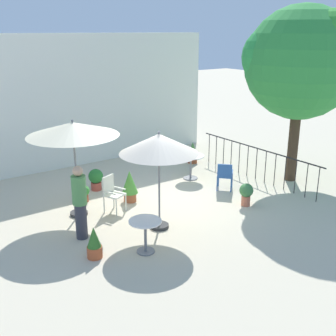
{
  "coord_description": "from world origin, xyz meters",
  "views": [
    {
      "loc": [
        -6.02,
        -8.55,
        4.48
      ],
      "look_at": [
        0.0,
        -0.05,
        1.03
      ],
      "focal_mm": 44.77,
      "sensor_mm": 36.0,
      "label": 1
    }
  ],
  "objects": [
    {
      "name": "patio_chair_1",
      "position": [
        -1.43,
        0.42,
        0.54
      ],
      "size": [
        0.57,
        0.57,
        0.95
      ],
      "color": "silver",
      "rests_on": "ground"
    },
    {
      "name": "cafe_table_0",
      "position": [
        -1.86,
        -1.86,
        0.5
      ],
      "size": [
        0.69,
        0.69,
        0.73
      ],
      "color": "silver",
      "rests_on": "ground"
    },
    {
      "name": "ground_plane",
      "position": [
        0.0,
        0.0,
        0.0
      ],
      "size": [
        60.0,
        60.0,
        0.0
      ],
      "primitive_type": "plane",
      "color": "beige"
    },
    {
      "name": "potted_plant_1",
      "position": [
        1.65,
        -1.32,
        0.36
      ],
      "size": [
        0.37,
        0.37,
        0.62
      ],
      "color": "#C5694C",
      "rests_on": "ground"
    },
    {
      "name": "potted_plant_2",
      "position": [
        -2.84,
        -1.44,
        0.33
      ],
      "size": [
        0.32,
        0.32,
        0.69
      ],
      "color": "#BB542E",
      "rests_on": "ground"
    },
    {
      "name": "patio_umbrella_0",
      "position": [
        -0.98,
        -1.07,
        2.04
      ],
      "size": [
        1.8,
        1.8,
        2.35
      ],
      "color": "#2D2D2D",
      "rests_on": "ground"
    },
    {
      "name": "patio_umbrella_1",
      "position": [
        -2.25,
        0.7,
        2.21
      ],
      "size": [
        2.21,
        2.21,
        2.46
      ],
      "color": "#2D2D2D",
      "rests_on": "ground"
    },
    {
      "name": "villa_facade",
      "position": [
        0.0,
        4.68,
        2.19
      ],
      "size": [
        9.42,
        0.3,
        4.38
      ],
      "primitive_type": "cube",
      "color": "white",
      "rests_on": "ground"
    },
    {
      "name": "potted_plant_5",
      "position": [
        -1.75,
        1.42,
        0.26
      ],
      "size": [
        0.28,
        0.29,
        0.46
      ],
      "color": "#9C472F",
      "rests_on": "ground"
    },
    {
      "name": "standing_person",
      "position": [
        -2.7,
        -0.5,
        0.88
      ],
      "size": [
        0.45,
        0.45,
        1.71
      ],
      "color": "#33333D",
      "rests_on": "ground"
    },
    {
      "name": "patio_chair_0",
      "position": [
        1.96,
        -0.15,
        0.48
      ],
      "size": [
        0.63,
        0.63,
        0.83
      ],
      "color": "#254F90",
      "rests_on": "ground"
    },
    {
      "name": "potted_plant_0",
      "position": [
        -0.73,
        0.72,
        0.48
      ],
      "size": [
        0.44,
        0.44,
        0.88
      ],
      "color": "#B35B36",
      "rests_on": "ground"
    },
    {
      "name": "terrace_railing",
      "position": [
        3.41,
        -0.0,
        0.68
      ],
      "size": [
        0.03,
        4.88,
        1.01
      ],
      "color": "black",
      "rests_on": "ground"
    },
    {
      "name": "potted_plant_4",
      "position": [
        2.84,
        2.47,
        0.39
      ],
      "size": [
        0.39,
        0.39,
        0.75
      ],
      "color": "brown",
      "rests_on": "ground"
    },
    {
      "name": "potted_plant_3",
      "position": [
        -1.1,
        2.04,
        0.36
      ],
      "size": [
        0.43,
        0.43,
        0.64
      ],
      "color": "#A9483B",
      "rests_on": "ground"
    },
    {
      "name": "shade_tree",
      "position": [
        4.3,
        -0.64,
        3.59
      ],
      "size": [
        3.42,
        3.26,
        5.2
      ],
      "color": "#433221",
      "rests_on": "ground"
    },
    {
      "name": "cafe_table_1",
      "position": [
        1.77,
        1.21,
        0.53
      ],
      "size": [
        0.83,
        0.83,
        0.76
      ],
      "color": "white",
      "rests_on": "ground"
    }
  ]
}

